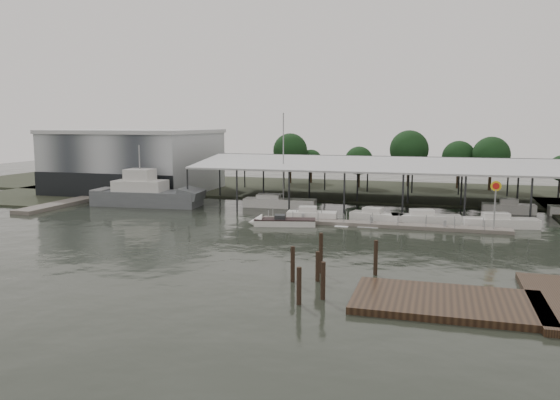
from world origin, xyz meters
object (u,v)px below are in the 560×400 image
(shell_fuel_sign, at_px, (495,196))
(white_sailboat, at_px, (279,203))
(grey_trawler, at_px, (147,195))

(shell_fuel_sign, xyz_separation_m, white_sailboat, (-27.06, 10.32, -3.28))
(shell_fuel_sign, distance_m, white_sailboat, 29.14)
(shell_fuel_sign, height_order, grey_trawler, grey_trawler)
(shell_fuel_sign, bearing_deg, white_sailboat, 159.11)
(grey_trawler, relative_size, white_sailboat, 1.22)
(white_sailboat, bearing_deg, shell_fuel_sign, -24.50)
(white_sailboat, bearing_deg, grey_trawler, -172.09)
(grey_trawler, distance_m, white_sailboat, 18.65)
(shell_fuel_sign, relative_size, white_sailboat, 0.42)
(grey_trawler, bearing_deg, white_sailboat, 7.10)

